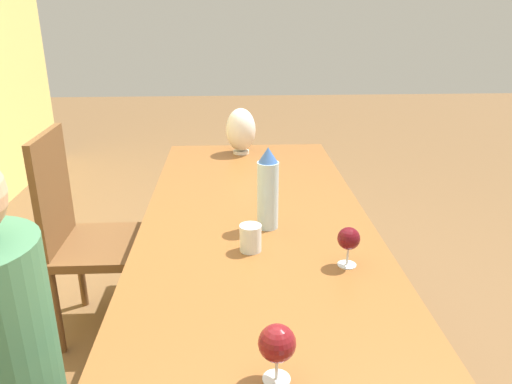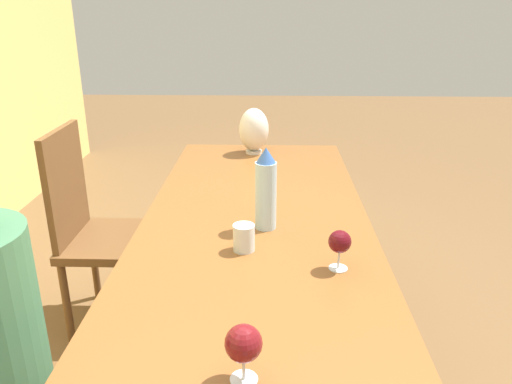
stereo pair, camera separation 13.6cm
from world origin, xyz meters
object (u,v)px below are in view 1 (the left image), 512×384
Objects in this scene: water_bottle at (268,189)px; water_tumbler at (251,238)px; wine_glass_1 at (349,239)px; chair_far at (86,231)px; vase at (241,130)px; wine_glass_0 at (275,344)px.

water_tumbler is (-0.17, 0.07, -0.10)m from water_bottle.
chair_far reaches higher than wine_glass_1.
vase is (1.10, 0.01, 0.08)m from water_tumbler.
water_bottle reaches higher than vase.
vase is 1.91× the size of wine_glass_1.
water_tumbler is at bearing -133.13° from chair_far.
wine_glass_1 is at bearing -28.77° from wine_glass_0.
chair_far is at bearing 57.37° from water_bottle.
vase is 1.69m from wine_glass_0.
chair_far is (0.80, 1.02, -0.33)m from wine_glass_1.
water_bottle is 1.23× the size of vase.
wine_glass_1 is (0.48, -0.26, -0.00)m from wine_glass_0.
vase is at bearing 4.48° from water_bottle.
vase reaches higher than chair_far.
water_tumbler is at bearing 2.51° from wine_glass_0.
water_bottle is 0.21m from water_tumbler.
vase is at bearing 0.29° from water_tumbler.
wine_glass_0 reaches higher than wine_glass_1.
water_tumbler is 0.37× the size of vase.
water_bottle is at bearing -21.06° from water_tumbler.
vase reaches higher than water_tumbler.
wine_glass_0 is 1.07× the size of wine_glass_1.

